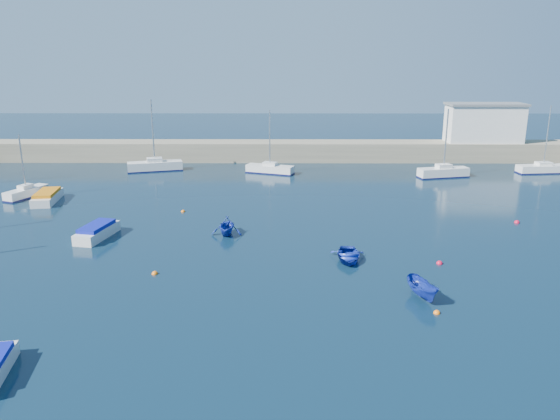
{
  "coord_description": "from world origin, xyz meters",
  "views": [
    {
      "loc": [
        2.4,
        -29.41,
        14.17
      ],
      "look_at": [
        2.13,
        14.8,
        1.6
      ],
      "focal_mm": 35.0,
      "sensor_mm": 36.0,
      "label": 1
    }
  ],
  "objects_px": {
    "sailboat_6": "(270,169)",
    "sailboat_7": "(443,172)",
    "sailboat_8": "(543,169)",
    "dinghy_left": "(227,226)",
    "motorboat_1": "(97,231)",
    "harbor_office": "(484,124)",
    "motorboat_2": "(47,197)",
    "dinghy_center": "(348,256)",
    "sailboat_3": "(26,192)",
    "dinghy_right": "(423,290)",
    "sailboat_5": "(155,166)"
  },
  "relations": [
    {
      "from": "motorboat_2",
      "to": "dinghy_left",
      "type": "height_order",
      "value": "dinghy_left"
    },
    {
      "from": "sailboat_6",
      "to": "dinghy_left",
      "type": "height_order",
      "value": "sailboat_6"
    },
    {
      "from": "dinghy_left",
      "to": "dinghy_center",
      "type": "bearing_deg",
      "value": -29.13
    },
    {
      "from": "sailboat_6",
      "to": "dinghy_left",
      "type": "xyz_separation_m",
      "value": [
        -2.94,
        -24.24,
        0.21
      ]
    },
    {
      "from": "harbor_office",
      "to": "dinghy_right",
      "type": "relative_size",
      "value": 3.3
    },
    {
      "from": "motorboat_2",
      "to": "dinghy_center",
      "type": "relative_size",
      "value": 1.59
    },
    {
      "from": "sailboat_6",
      "to": "dinghy_right",
      "type": "bearing_deg",
      "value": -144.78
    },
    {
      "from": "dinghy_left",
      "to": "sailboat_7",
      "type": "bearing_deg",
      "value": 45.42
    },
    {
      "from": "sailboat_7",
      "to": "motorboat_2",
      "type": "xyz_separation_m",
      "value": [
        -42.96,
        -11.7,
        -0.12
      ]
    },
    {
      "from": "sailboat_7",
      "to": "motorboat_1",
      "type": "bearing_deg",
      "value": 110.46
    },
    {
      "from": "sailboat_6",
      "to": "sailboat_7",
      "type": "bearing_deg",
      "value": -76.21
    },
    {
      "from": "sailboat_8",
      "to": "motorboat_1",
      "type": "height_order",
      "value": "sailboat_8"
    },
    {
      "from": "motorboat_1",
      "to": "dinghy_left",
      "type": "relative_size",
      "value": 1.67
    },
    {
      "from": "sailboat_5",
      "to": "sailboat_8",
      "type": "relative_size",
      "value": 1.08
    },
    {
      "from": "dinghy_center",
      "to": "sailboat_3",
      "type": "bearing_deg",
      "value": 153.87
    },
    {
      "from": "harbor_office",
      "to": "sailboat_3",
      "type": "distance_m",
      "value": 58.25
    },
    {
      "from": "harbor_office",
      "to": "sailboat_6",
      "type": "bearing_deg",
      "value": -163.35
    },
    {
      "from": "sailboat_5",
      "to": "dinghy_left",
      "type": "xyz_separation_m",
      "value": [
        11.71,
        -25.62,
        0.11
      ]
    },
    {
      "from": "dinghy_right",
      "to": "sailboat_8",
      "type": "bearing_deg",
      "value": 41.64
    },
    {
      "from": "sailboat_8",
      "to": "sailboat_3",
      "type": "bearing_deg",
      "value": 95.58
    },
    {
      "from": "sailboat_3",
      "to": "sailboat_5",
      "type": "bearing_deg",
      "value": 74.65
    },
    {
      "from": "harbor_office",
      "to": "sailboat_6",
      "type": "relative_size",
      "value": 1.28
    },
    {
      "from": "dinghy_center",
      "to": "sailboat_7",
      "type": "bearing_deg",
      "value": 65.87
    },
    {
      "from": "sailboat_3",
      "to": "dinghy_left",
      "type": "relative_size",
      "value": 2.24
    },
    {
      "from": "sailboat_5",
      "to": "sailboat_8",
      "type": "xyz_separation_m",
      "value": [
        48.76,
        -1.0,
        -0.11
      ]
    },
    {
      "from": "sailboat_6",
      "to": "sailboat_7",
      "type": "height_order",
      "value": "sailboat_7"
    },
    {
      "from": "sailboat_3",
      "to": "dinghy_center",
      "type": "bearing_deg",
      "value": -7.87
    },
    {
      "from": "motorboat_2",
      "to": "dinghy_center",
      "type": "bearing_deg",
      "value": -37.33
    },
    {
      "from": "sailboat_5",
      "to": "motorboat_2",
      "type": "bearing_deg",
      "value": 137.87
    },
    {
      "from": "dinghy_left",
      "to": "sailboat_6",
      "type": "bearing_deg",
      "value": 85.78
    },
    {
      "from": "sailboat_8",
      "to": "dinghy_right",
      "type": "xyz_separation_m",
      "value": [
        -24.03,
        -36.73,
        0.03
      ]
    },
    {
      "from": "sailboat_7",
      "to": "motorboat_2",
      "type": "relative_size",
      "value": 1.48
    },
    {
      "from": "sailboat_5",
      "to": "dinghy_right",
      "type": "bearing_deg",
      "value": -163.14
    },
    {
      "from": "sailboat_7",
      "to": "harbor_office",
      "type": "bearing_deg",
      "value": -50.58
    },
    {
      "from": "sailboat_8",
      "to": "dinghy_left",
      "type": "distance_m",
      "value": 44.48
    },
    {
      "from": "harbor_office",
      "to": "sailboat_7",
      "type": "relative_size",
      "value": 1.23
    },
    {
      "from": "sailboat_5",
      "to": "dinghy_center",
      "type": "xyz_separation_m",
      "value": [
        20.97,
        -31.37,
        -0.3
      ]
    },
    {
      "from": "sailboat_3",
      "to": "sailboat_5",
      "type": "height_order",
      "value": "sailboat_5"
    },
    {
      "from": "sailboat_5",
      "to": "motorboat_2",
      "type": "distance_m",
      "value": 16.95
    },
    {
      "from": "sailboat_3",
      "to": "dinghy_right",
      "type": "height_order",
      "value": "sailboat_3"
    },
    {
      "from": "sailboat_6",
      "to": "motorboat_1",
      "type": "height_order",
      "value": "sailboat_6"
    },
    {
      "from": "sailboat_3",
      "to": "sailboat_5",
      "type": "distance_m",
      "value": 16.98
    },
    {
      "from": "sailboat_6",
      "to": "sailboat_5",
      "type": "bearing_deg",
      "value": 104.34
    },
    {
      "from": "dinghy_left",
      "to": "dinghy_right",
      "type": "xyz_separation_m",
      "value": [
        13.02,
        -12.11,
        -0.18
      ]
    },
    {
      "from": "sailboat_5",
      "to": "motorboat_2",
      "type": "height_order",
      "value": "sailboat_5"
    },
    {
      "from": "dinghy_left",
      "to": "sailboat_8",
      "type": "bearing_deg",
      "value": 36.31
    },
    {
      "from": "motorboat_1",
      "to": "dinghy_left",
      "type": "height_order",
      "value": "dinghy_left"
    },
    {
      "from": "sailboat_7",
      "to": "dinghy_right",
      "type": "relative_size",
      "value": 2.69
    },
    {
      "from": "harbor_office",
      "to": "motorboat_1",
      "type": "height_order",
      "value": "harbor_office"
    },
    {
      "from": "harbor_office",
      "to": "sailboat_3",
      "type": "relative_size",
      "value": 1.53
    }
  ]
}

